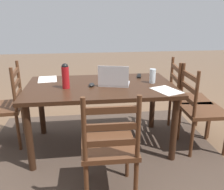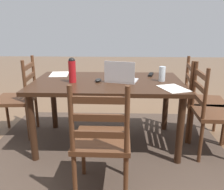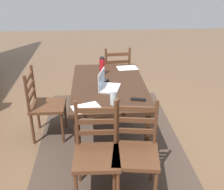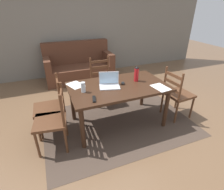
{
  "view_description": "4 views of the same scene",
  "coord_description": "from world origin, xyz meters",
  "px_view_note": "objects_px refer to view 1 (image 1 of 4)",
  "views": [
    {
      "loc": [
        0.19,
        2.49,
        1.47
      ],
      "look_at": [
        -0.13,
        -0.02,
        0.61
      ],
      "focal_mm": 38.51,
      "sensor_mm": 36.0,
      "label": 1
    },
    {
      "loc": [
        -0.14,
        2.48,
        1.35
      ],
      "look_at": [
        -0.05,
        0.04,
        0.59
      ],
      "focal_mm": 38.15,
      "sensor_mm": 36.0,
      "label": 2
    },
    {
      "loc": [
        -3.25,
        0.2,
        2.08
      ],
      "look_at": [
        -0.07,
        -0.04,
        0.61
      ],
      "focal_mm": 43.95,
      "sensor_mm": 36.0,
      "label": 3
    },
    {
      "loc": [
        -1.06,
        -2.39,
        1.95
      ],
      "look_at": [
        -0.09,
        0.06,
        0.55
      ],
      "focal_mm": 28.32,
      "sensor_mm": 36.0,
      "label": 4
    }
  ],
  "objects_px": {
    "laptop": "(114,80)",
    "computer_mouse": "(92,85)",
    "chair_far_head": "(109,148)",
    "tv_remote": "(139,76)",
    "dining_table": "(101,93)",
    "chair_left_near": "(186,99)",
    "water_bottle": "(65,75)",
    "drinking_glass": "(153,76)",
    "chair_left_far": "(200,110)",
    "chair_right_near": "(5,107)"
  },
  "relations": [
    {
      "from": "computer_mouse",
      "to": "tv_remote",
      "type": "bearing_deg",
      "value": -135.02
    },
    {
      "from": "water_bottle",
      "to": "computer_mouse",
      "type": "height_order",
      "value": "water_bottle"
    },
    {
      "from": "tv_remote",
      "to": "water_bottle",
      "type": "bearing_deg",
      "value": -142.57
    },
    {
      "from": "chair_far_head",
      "to": "tv_remote",
      "type": "height_order",
      "value": "chair_far_head"
    },
    {
      "from": "tv_remote",
      "to": "chair_right_near",
      "type": "bearing_deg",
      "value": -161.72
    },
    {
      "from": "dining_table",
      "to": "chair_left_near",
      "type": "relative_size",
      "value": 1.68
    },
    {
      "from": "laptop",
      "to": "drinking_glass",
      "type": "xyz_separation_m",
      "value": [
        -0.44,
        -0.05,
        0.02
      ]
    },
    {
      "from": "drinking_glass",
      "to": "tv_remote",
      "type": "relative_size",
      "value": 0.93
    },
    {
      "from": "water_bottle",
      "to": "dining_table",
      "type": "bearing_deg",
      "value": -169.55
    },
    {
      "from": "chair_far_head",
      "to": "drinking_glass",
      "type": "relative_size",
      "value": 6.01
    },
    {
      "from": "chair_right_near",
      "to": "dining_table",
      "type": "bearing_deg",
      "value": 170.06
    },
    {
      "from": "chair_far_head",
      "to": "water_bottle",
      "type": "relative_size",
      "value": 3.65
    },
    {
      "from": "dining_table",
      "to": "computer_mouse",
      "type": "xyz_separation_m",
      "value": [
        0.1,
        0.03,
        0.11
      ]
    },
    {
      "from": "water_bottle",
      "to": "drinking_glass",
      "type": "height_order",
      "value": "water_bottle"
    },
    {
      "from": "chair_left_far",
      "to": "dining_table",
      "type": "bearing_deg",
      "value": -9.7
    },
    {
      "from": "chair_right_near",
      "to": "tv_remote",
      "type": "height_order",
      "value": "chair_right_near"
    },
    {
      "from": "chair_far_head",
      "to": "laptop",
      "type": "xyz_separation_m",
      "value": [
        -0.14,
        -0.8,
        0.33
      ]
    },
    {
      "from": "chair_far_head",
      "to": "tv_remote",
      "type": "bearing_deg",
      "value": -113.67
    },
    {
      "from": "dining_table",
      "to": "chair_left_near",
      "type": "xyz_separation_m",
      "value": [
        -1.08,
        -0.19,
        -0.18
      ]
    },
    {
      "from": "water_bottle",
      "to": "computer_mouse",
      "type": "distance_m",
      "value": 0.29
    },
    {
      "from": "chair_left_far",
      "to": "laptop",
      "type": "xyz_separation_m",
      "value": [
        0.94,
        -0.15,
        0.33
      ]
    },
    {
      "from": "computer_mouse",
      "to": "tv_remote",
      "type": "height_order",
      "value": "computer_mouse"
    },
    {
      "from": "drinking_glass",
      "to": "tv_remote",
      "type": "xyz_separation_m",
      "value": [
        0.08,
        -0.29,
        -0.07
      ]
    },
    {
      "from": "chair_right_near",
      "to": "water_bottle",
      "type": "bearing_deg",
      "value": 160.45
    },
    {
      "from": "chair_left_far",
      "to": "chair_left_near",
      "type": "height_order",
      "value": "same"
    },
    {
      "from": "chair_far_head",
      "to": "computer_mouse",
      "type": "distance_m",
      "value": 0.86
    },
    {
      "from": "chair_left_near",
      "to": "drinking_glass",
      "type": "relative_size",
      "value": 6.01
    },
    {
      "from": "laptop",
      "to": "computer_mouse",
      "type": "height_order",
      "value": "laptop"
    },
    {
      "from": "drinking_glass",
      "to": "water_bottle",
      "type": "bearing_deg",
      "value": 4.92
    },
    {
      "from": "chair_far_head",
      "to": "tv_remote",
      "type": "xyz_separation_m",
      "value": [
        -0.5,
        -1.14,
        0.28
      ]
    },
    {
      "from": "chair_far_head",
      "to": "drinking_glass",
      "type": "bearing_deg",
      "value": -124.33
    },
    {
      "from": "chair_right_near",
      "to": "laptop",
      "type": "relative_size",
      "value": 2.59
    },
    {
      "from": "chair_left_far",
      "to": "chair_right_near",
      "type": "relative_size",
      "value": 1.0
    },
    {
      "from": "chair_left_near",
      "to": "dining_table",
      "type": "bearing_deg",
      "value": 10.07
    },
    {
      "from": "chair_right_near",
      "to": "drinking_glass",
      "type": "height_order",
      "value": "chair_right_near"
    },
    {
      "from": "chair_left_far",
      "to": "drinking_glass",
      "type": "bearing_deg",
      "value": -21.68
    },
    {
      "from": "chair_right_near",
      "to": "chair_far_head",
      "type": "bearing_deg",
      "value": 136.52
    },
    {
      "from": "laptop",
      "to": "tv_remote",
      "type": "distance_m",
      "value": 0.5
    },
    {
      "from": "dining_table",
      "to": "chair_left_near",
      "type": "bearing_deg",
      "value": -169.93
    },
    {
      "from": "chair_left_far",
      "to": "laptop",
      "type": "height_order",
      "value": "laptop"
    },
    {
      "from": "dining_table",
      "to": "chair_right_near",
      "type": "bearing_deg",
      "value": -9.94
    },
    {
      "from": "chair_left_near",
      "to": "water_bottle",
      "type": "xyz_separation_m",
      "value": [
        1.45,
        0.26,
        0.41
      ]
    },
    {
      "from": "chair_far_head",
      "to": "chair_left_far",
      "type": "bearing_deg",
      "value": -148.98
    },
    {
      "from": "computer_mouse",
      "to": "laptop",
      "type": "bearing_deg",
      "value": -165.84
    },
    {
      "from": "laptop",
      "to": "tv_remote",
      "type": "bearing_deg",
      "value": -136.23
    },
    {
      "from": "computer_mouse",
      "to": "tv_remote",
      "type": "xyz_separation_m",
      "value": [
        -0.6,
        -0.34,
        -0.01
      ]
    },
    {
      "from": "chair_far_head",
      "to": "chair_left_near",
      "type": "height_order",
      "value": "same"
    },
    {
      "from": "drinking_glass",
      "to": "computer_mouse",
      "type": "xyz_separation_m",
      "value": [
        0.68,
        0.05,
        -0.06
      ]
    },
    {
      "from": "chair_left_far",
      "to": "tv_remote",
      "type": "distance_m",
      "value": 0.81
    },
    {
      "from": "chair_left_far",
      "to": "drinking_glass",
      "type": "relative_size",
      "value": 6.01
    }
  ]
}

